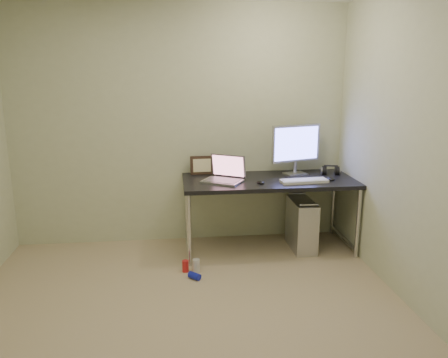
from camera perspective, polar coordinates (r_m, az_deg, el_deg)
floor at (r=3.38m, az=-4.68°, el=-18.62°), size 3.50×3.50×0.00m
wall_back at (r=4.63m, az=-5.76°, el=6.84°), size 3.50×0.02×2.50m
wall_right at (r=3.43m, az=25.59°, el=3.07°), size 0.02×3.50×2.50m
desk at (r=4.47m, az=5.86°, el=-0.90°), size 1.74×0.76×0.75m
tower_computer at (r=4.65m, az=10.08°, el=-5.85°), size 0.22×0.50×0.55m
cable_a at (r=4.92m, az=8.39°, el=-2.94°), size 0.01×0.16×0.69m
cable_b at (r=4.94m, az=9.46°, el=-3.19°), size 0.02×0.11×0.71m
can_red at (r=4.15m, az=-5.06°, el=-11.26°), size 0.08×0.08×0.11m
can_white at (r=4.13m, az=-3.66°, el=-11.22°), size 0.09×0.09×0.12m
can_blue at (r=4.01m, az=-3.87°, el=-12.51°), size 0.12×0.12×0.06m
laptop at (r=4.34m, az=0.09°, el=0.51°), size 0.47×0.45×0.26m
monitor at (r=4.63m, az=9.40°, el=4.32°), size 0.55×0.22×0.53m
keyboard at (r=4.37m, az=10.42°, el=-0.25°), size 0.48×0.19×0.03m
mouse_right at (r=4.51m, az=13.77°, el=0.09°), size 0.09×0.12×0.04m
mouse_left at (r=4.27m, az=4.78°, el=-0.34°), size 0.08×0.11×0.03m
headphones at (r=4.77m, az=13.74°, el=1.01°), size 0.20×0.12×0.12m
picture_frame at (r=4.62m, az=-2.90°, el=1.81°), size 0.25×0.08×0.20m
webcam at (r=4.65m, az=0.48°, el=1.65°), size 0.04×0.04×0.11m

